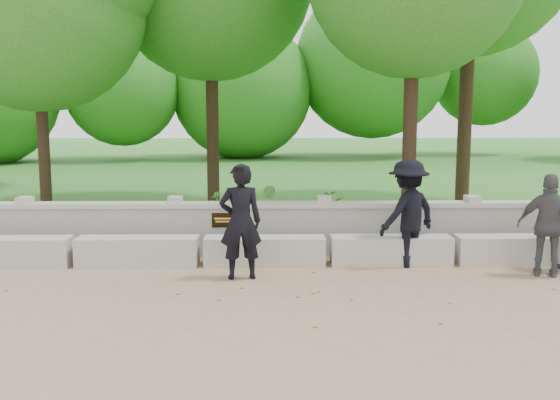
# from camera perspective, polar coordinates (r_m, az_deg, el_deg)

# --- Properties ---
(ground) EXTENTS (80.00, 80.00, 0.00)m
(ground) POSITION_cam_1_polar(r_m,az_deg,el_deg) (8.17, -8.63, -9.09)
(ground) COLOR #967F5C
(ground) RESTS_ON ground
(lawn) EXTENTS (40.00, 22.00, 0.25)m
(lawn) POSITION_cam_1_polar(r_m,az_deg,el_deg) (21.88, -3.77, 2.02)
(lawn) COLOR #307420
(lawn) RESTS_ON ground
(concrete_bench) EXTENTS (11.90, 0.45, 0.45)m
(concrete_bench) POSITION_cam_1_polar(r_m,az_deg,el_deg) (9.94, -7.20, -4.65)
(concrete_bench) COLOR #B6B4AC
(concrete_bench) RESTS_ON ground
(parapet_wall) EXTENTS (12.50, 0.35, 0.90)m
(parapet_wall) POSITION_cam_1_polar(r_m,az_deg,el_deg) (10.57, -6.81, -2.56)
(parapet_wall) COLOR #ABA9A2
(parapet_wall) RESTS_ON ground
(man_main) EXTENTS (0.66, 0.60, 1.67)m
(man_main) POSITION_cam_1_polar(r_m,az_deg,el_deg) (8.97, -3.63, -1.99)
(man_main) COLOR black
(man_main) RESTS_ON ground
(visitor_mid) EXTENTS (1.25, 1.12, 1.68)m
(visitor_mid) POSITION_cam_1_polar(r_m,az_deg,el_deg) (9.90, 11.62, -1.19)
(visitor_mid) COLOR black
(visitor_mid) RESTS_ON ground
(visitor_right) EXTENTS (0.96, 0.69, 1.52)m
(visitor_right) POSITION_cam_1_polar(r_m,az_deg,el_deg) (9.90, 23.42, -2.15)
(visitor_right) COLOR #444549
(visitor_right) RESTS_ON ground
(shrub_b) EXTENTS (0.44, 0.43, 0.62)m
(shrub_b) POSITION_cam_1_polar(r_m,az_deg,el_deg) (13.07, -0.93, -0.06)
(shrub_b) COLOR #428B2F
(shrub_b) RESTS_ON lawn
(shrub_c) EXTENTS (0.53, 0.48, 0.52)m
(shrub_c) POSITION_cam_1_polar(r_m,az_deg,el_deg) (12.81, 5.03, -0.47)
(shrub_c) COLOR #428B2F
(shrub_c) RESTS_ON lawn
(shrub_d) EXTENTS (0.35, 0.37, 0.56)m
(shrub_d) POSITION_cam_1_polar(r_m,az_deg,el_deg) (12.90, -5.79, -0.33)
(shrub_d) COLOR #428B2F
(shrub_d) RESTS_ON lawn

